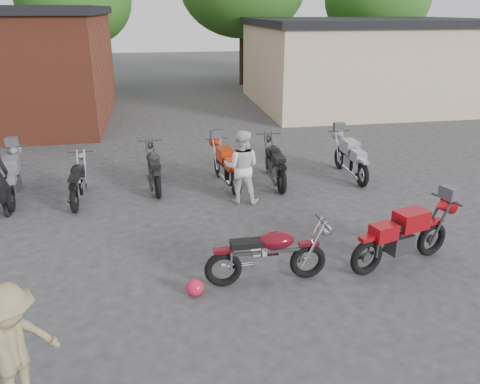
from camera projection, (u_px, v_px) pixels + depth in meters
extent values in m
plane|color=#313133|center=(244.00, 312.00, 6.88)|extent=(90.00, 90.00, 0.00)
cube|color=tan|center=(367.00, 65.00, 21.38)|extent=(10.00, 8.00, 3.50)
ellipsoid|color=red|center=(195.00, 287.00, 7.25)|extent=(0.33, 0.33, 0.26)
imported|color=silver|center=(242.00, 167.00, 10.53)|extent=(0.97, 0.85, 1.69)
imported|color=#8D7B57|center=(14.00, 352.00, 4.93)|extent=(1.11, 1.17, 1.59)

